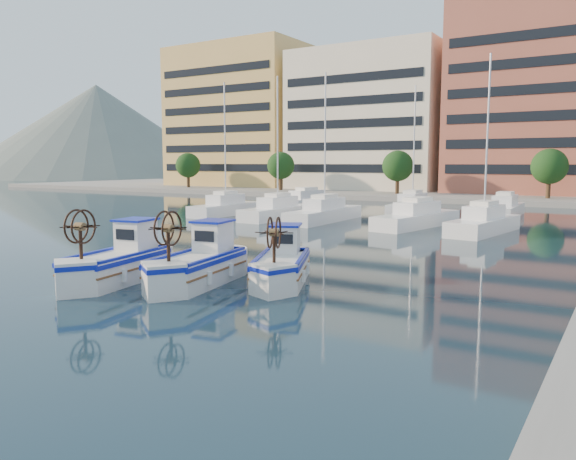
{
  "coord_description": "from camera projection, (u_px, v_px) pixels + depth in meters",
  "views": [
    {
      "loc": [
        12.56,
        -16.08,
        4.61
      ],
      "look_at": [
        -1.12,
        5.9,
        1.5
      ],
      "focal_mm": 35.0,
      "sensor_mm": 36.0,
      "label": 1
    }
  ],
  "objects": [
    {
      "name": "fishing_boat_a",
      "position": [
        119.0,
        261.0,
        21.83
      ],
      "size": [
        2.76,
        4.94,
        2.99
      ],
      "rotation": [
        0.0,
        0.0,
        0.18
      ],
      "color": "white",
      "rests_on": "ground"
    },
    {
      "name": "ground",
      "position": [
        229.0,
        288.0,
        20.7
      ],
      "size": [
        300.0,
        300.0,
        0.0
      ],
      "primitive_type": "plane",
      "color": "#193242",
      "rests_on": "ground"
    },
    {
      "name": "fishing_boat_c",
      "position": [
        282.0,
        263.0,
        21.65
      ],
      "size": [
        3.36,
        4.55,
        2.74
      ],
      "rotation": [
        0.0,
        0.0,
        0.42
      ],
      "color": "white",
      "rests_on": "ground"
    },
    {
      "name": "hill_west",
      "position": [
        100.0,
        177.0,
        186.87
      ],
      "size": [
        180.0,
        180.0,
        60.0
      ],
      "primitive_type": "cone",
      "color": "slate",
      "rests_on": "ground"
    },
    {
      "name": "yacht_marina",
      "position": [
        417.0,
        213.0,
        45.5
      ],
      "size": [
        39.81,
        21.52,
        11.5
      ],
      "color": "white",
      "rests_on": "ground"
    },
    {
      "name": "fishing_boat_b",
      "position": [
        199.0,
        263.0,
        21.4
      ],
      "size": [
        2.73,
        4.91,
        2.98
      ],
      "rotation": [
        0.0,
        0.0,
        0.18
      ],
      "color": "white",
      "rests_on": "ground"
    }
  ]
}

